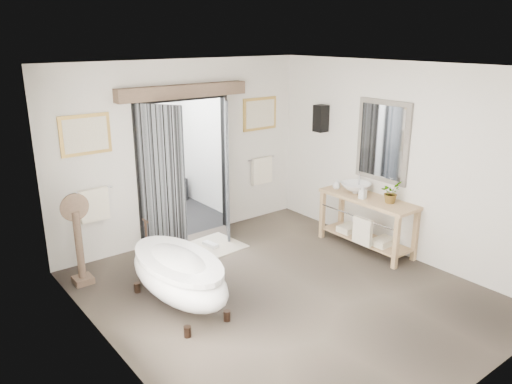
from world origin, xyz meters
The scene contains 13 objects.
ground_plane centered at (0.00, 0.00, 0.00)m, with size 5.00×5.00×0.00m, color brown.
room_shell centered at (-0.04, -0.12, 1.86)m, with size 4.52×5.02×2.91m.
shower_room centered at (0.00, 3.99, 0.91)m, with size 2.22×2.01×2.51m.
back_wall_dressing centered at (0.00, 2.32, 1.56)m, with size 3.82×0.75×2.52m.
clawfoot_tub centered at (-1.24, 0.57, 0.44)m, with size 0.82×1.84×0.90m.
vanity centered at (1.95, 0.30, 0.51)m, with size 0.57×1.60×0.85m.
pedestal_mirror centered at (-1.98, 1.92, 0.55)m, with size 0.38×0.25×1.29m.
rug centered at (-0.08, 1.82, 0.01)m, with size 1.20×0.80×0.01m, color beige.
slippers centered at (-0.08, 1.86, 0.04)m, with size 0.41×0.29×0.05m.
basin centered at (1.99, 0.58, 0.93)m, with size 0.48×0.48×0.16m, color white.
plant centered at (2.03, -0.06, 1.01)m, with size 0.29×0.26×0.33m, color gray.
soap_bottle_a centered at (1.86, 0.33, 0.96)m, with size 0.10×0.10×0.21m, color gray.
soap_bottle_b centered at (1.91, 0.92, 0.93)m, with size 0.13×0.13×0.16m, color gray.
Camera 1 is at (-3.89, -4.39, 3.26)m, focal length 35.00 mm.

